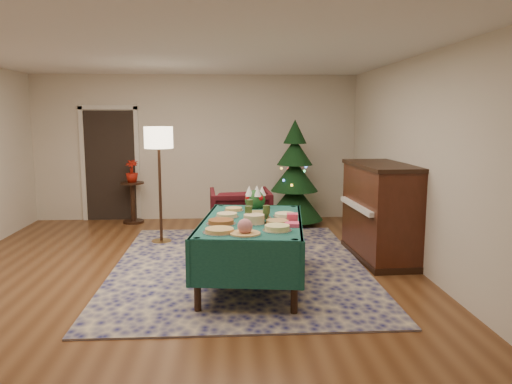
{
  "coord_description": "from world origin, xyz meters",
  "views": [
    {
      "loc": [
        0.6,
        -5.91,
        1.94
      ],
      "look_at": [
        0.95,
        0.45,
        0.97
      ],
      "focal_mm": 35.0,
      "sensor_mm": 36.0,
      "label": 1
    }
  ],
  "objects": [
    {
      "name": "doorway",
      "position": [
        -1.6,
        3.48,
        1.1
      ],
      "size": [
        1.08,
        0.04,
        2.16
      ],
      "color": "black",
      "rests_on": "ground"
    },
    {
      "name": "goblet_0",
      "position": [
        0.85,
        0.0,
        0.86
      ],
      "size": [
        0.08,
        0.08,
        0.18
      ],
      "color": "#2D471E",
      "rests_on": "buffet_table"
    },
    {
      "name": "platter_6",
      "position": [
        0.58,
        -0.18,
        0.79
      ],
      "size": [
        0.28,
        0.28,
        0.05
      ],
      "color": "silver",
      "rests_on": "buffet_table"
    },
    {
      "name": "piano",
      "position": [
        2.66,
        0.64,
        0.64
      ],
      "size": [
        0.79,
        1.55,
        1.31
      ],
      "color": "black",
      "rests_on": "ground"
    },
    {
      "name": "platter_0",
      "position": [
        0.5,
        -0.96,
        0.79
      ],
      "size": [
        0.34,
        0.34,
        0.05
      ],
      "color": "silver",
      "rests_on": "buffet_table"
    },
    {
      "name": "rug",
      "position": [
        0.73,
        0.37,
        0.01
      ],
      "size": [
        3.22,
        4.22,
        0.02
      ],
      "primitive_type": "cube",
      "rotation": [
        0.0,
        0.0,
        0.01
      ],
      "color": "#151851",
      "rests_on": "ground"
    },
    {
      "name": "napkin_stack",
      "position": [
        1.28,
        -0.69,
        0.78
      ],
      "size": [
        0.17,
        0.17,
        0.04
      ],
      "primitive_type": "cube",
      "rotation": [
        0.0,
        0.0,
        -0.12
      ],
      "color": "#F3436E",
      "rests_on": "buffet_table"
    },
    {
      "name": "goblet_2",
      "position": [
        0.82,
        -0.43,
        0.86
      ],
      "size": [
        0.08,
        0.08,
        0.18
      ],
      "color": "#2D471E",
      "rests_on": "buffet_table"
    },
    {
      "name": "side_table",
      "position": [
        -1.15,
        3.18,
        0.37
      ],
      "size": [
        0.42,
        0.42,
        0.75
      ],
      "color": "black",
      "rests_on": "ground"
    },
    {
      "name": "platter_5",
      "position": [
        1.13,
        -0.55,
        0.78
      ],
      "size": [
        0.29,
        0.29,
        0.04
      ],
      "color": "silver",
      "rests_on": "buffet_table"
    },
    {
      "name": "gift_box",
      "position": [
        1.31,
        -0.49,
        0.81
      ],
      "size": [
        0.14,
        0.14,
        0.1
      ],
      "primitive_type": "cube",
      "rotation": [
        0.0,
        0.0,
        -0.12
      ],
      "color": "#EA4160",
      "rests_on": "buffet_table"
    },
    {
      "name": "armchair",
      "position": [
        0.78,
        1.62,
        0.46
      ],
      "size": [
        0.95,
        0.89,
        0.93
      ],
      "primitive_type": "imported",
      "rotation": [
        0.0,
        0.0,
        3.2
      ],
      "color": "#3E0D12",
      "rests_on": "ground"
    },
    {
      "name": "platter_7",
      "position": [
        0.94,
        -0.24,
        0.8
      ],
      "size": [
        0.29,
        0.29,
        0.07
      ],
      "color": "silver",
      "rests_on": "buffet_table"
    },
    {
      "name": "floor_lamp",
      "position": [
        -0.45,
        1.69,
        1.51
      ],
      "size": [
        0.43,
        0.43,
        1.78
      ],
      "color": "#A57F3F",
      "rests_on": "ground"
    },
    {
      "name": "centerpiece",
      "position": [
        0.94,
        0.43,
        0.9
      ],
      "size": [
        0.27,
        0.28,
        0.32
      ],
      "color": "#1E4C1E",
      "rests_on": "buffet_table"
    },
    {
      "name": "platter_3",
      "position": [
        0.51,
        -0.55,
        0.79
      ],
      "size": [
        0.33,
        0.33,
        0.05
      ],
      "color": "silver",
      "rests_on": "buffet_table"
    },
    {
      "name": "platter_4",
      "position": [
        0.88,
        -0.54,
        0.81
      ],
      "size": [
        0.27,
        0.27,
        0.1
      ],
      "color": "silver",
      "rests_on": "buffet_table"
    },
    {
      "name": "room_shell",
      "position": [
        0.0,
        0.0,
        1.35
      ],
      "size": [
        7.0,
        7.0,
        7.0
      ],
      "color": "#593319",
      "rests_on": "ground"
    },
    {
      "name": "platter_8",
      "position": [
        1.26,
        -0.17,
        0.78
      ],
      "size": [
        0.28,
        0.28,
        0.04
      ],
      "color": "silver",
      "rests_on": "buffet_table"
    },
    {
      "name": "platter_1",
      "position": [
        0.76,
        -1.06,
        0.83
      ],
      "size": [
        0.32,
        0.32,
        0.16
      ],
      "color": "silver",
      "rests_on": "buffet_table"
    },
    {
      "name": "christmas_tree",
      "position": [
        1.78,
        2.9,
        0.85
      ],
      "size": [
        1.24,
        1.24,
        1.88
      ],
      "color": "black",
      "rests_on": "ground"
    },
    {
      "name": "goblet_1",
      "position": [
        1.02,
        -0.39,
        0.86
      ],
      "size": [
        0.08,
        0.08,
        0.18
      ],
      "color": "#2D471E",
      "rests_on": "buffet_table"
    },
    {
      "name": "platter_9",
      "position": [
        0.66,
        0.22,
        0.78
      ],
      "size": [
        0.25,
        0.25,
        0.04
      ],
      "color": "silver",
      "rests_on": "buffet_table"
    },
    {
      "name": "potted_plant",
      "position": [
        -1.15,
        3.18,
        0.87
      ],
      "size": [
        0.23,
        0.4,
        0.23
      ],
      "primitive_type": "imported",
      "color": "#9F180B",
      "rests_on": "side_table"
    },
    {
      "name": "platter_2",
      "position": [
        1.1,
        -0.91,
        0.79
      ],
      "size": [
        0.3,
        0.3,
        0.06
      ],
      "color": "silver",
      "rests_on": "buffet_table"
    },
    {
      "name": "buffet_table",
      "position": [
        0.86,
        -0.33,
        0.61
      ],
      "size": [
        1.38,
        2.09,
        0.76
      ],
      "color": "black",
      "rests_on": "ground"
    }
  ]
}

